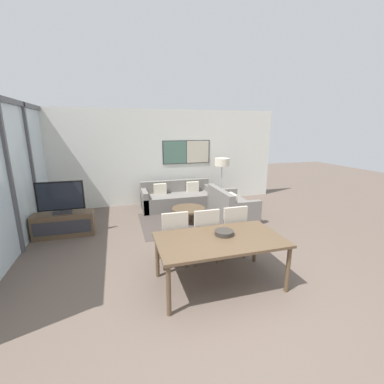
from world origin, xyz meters
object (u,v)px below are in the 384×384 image
Objects in this scene: dining_chair_centre at (204,233)px; sofa_side at (230,207)px; coffee_table at (189,211)px; fruit_bowl at (224,232)px; tv_console at (64,225)px; sofa_main at (177,199)px; floor_lamp at (222,165)px; television at (61,198)px; dining_chair_left at (174,236)px; dining_table at (220,242)px; dining_chair_right at (232,229)px.

sofa_side is at bearing 55.11° from dining_chair_centre.
fruit_bowl is at bearing -93.75° from coffee_table.
sofa_main is at bearing 24.91° from tv_console.
fruit_bowl is at bearing -112.18° from floor_lamp.
fruit_bowl reaches higher than tv_console.
fruit_bowl is (2.63, -2.47, -0.08)m from television.
tv_console is at bearing 136.81° from fruit_bowl.
sofa_main is 1.64m from sofa_side.
dining_chair_centre reaches higher than sofa_main.
sofa_main is (2.80, 1.30, -0.58)m from television.
floor_lamp is (1.31, -0.15, 0.97)m from sofa_main.
television is at bearing -164.40° from floor_lamp.
dining_chair_left is at bearing 177.49° from dining_chair_centre.
television is at bearing 136.98° from dining_chair_left.
dining_chair_right reaches higher than dining_table.
sofa_side is 1.49× the size of dining_chair_right.
dining_chair_right is at bearing 55.45° from fruit_bowl.
dining_chair_centre reaches higher than tv_console.
television is (0.00, 0.00, 0.59)m from tv_console.
fruit_bowl is at bearing -124.55° from dining_chair_right.
dining_chair_centre is at bearing -36.82° from television.
dining_chair_centre is 0.69× the size of floor_lamp.
dining_chair_right is at bearing -31.47° from television.
sofa_main and sofa_side have the same top height.
dining_chair_left and dining_chair_centre have the same top height.
tv_console is at bearing 134.42° from dining_table.
floor_lamp is (1.58, 3.73, 0.57)m from dining_table.
tv_console is 3.59m from dining_chair_right.
dining_chair_left reaches higher than tv_console.
dining_chair_left reaches higher than dining_table.
sofa_side is 5.11× the size of fruit_bowl.
tv_console is 3.09m from sofa_main.
dining_chair_right is 3.43× the size of fruit_bowl.
television is 3.14m from sofa_main.
floor_lamp is at bearing 66.98° from dining_table.
television is 0.65× the size of floor_lamp.
tv_console is at bearing 143.20° from dining_chair_centre.
coffee_table is 1.94m from floor_lamp.
dining_chair_left and dining_chair_right have the same top height.
fruit_bowl is (-0.17, -3.78, 0.50)m from sofa_main.
dining_table is at bearing -95.89° from coffee_table.
dining_chair_centre is at bearing 100.44° from fruit_bowl.
fruit_bowl is at bearing -79.56° from dining_chair_centre.
sofa_main is 7.21× the size of fruit_bowl.
dining_table is 6.38× the size of fruit_bowl.
tv_console is 3.63m from dining_table.
sofa_side is 0.80× the size of dining_table.
television is 4.29m from floor_lamp.
dining_table is at bearing -113.02° from floor_lamp.
sofa_side is at bearing -0.48° from coffee_table.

